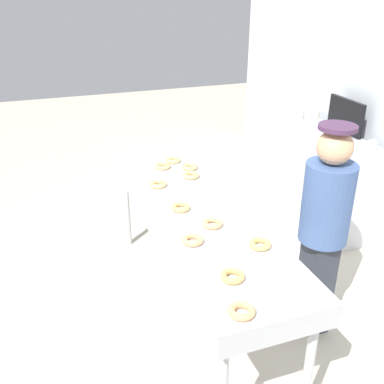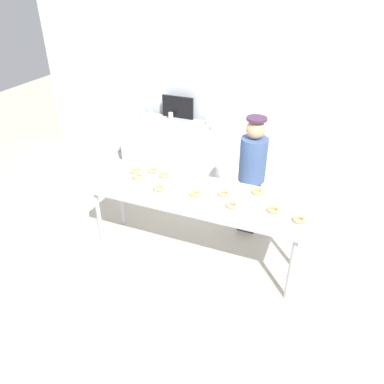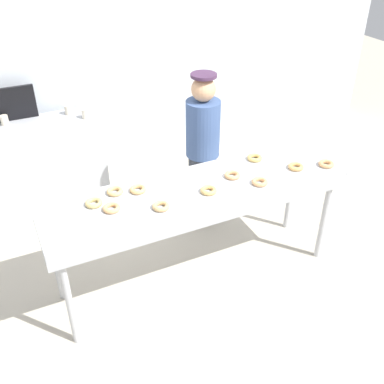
# 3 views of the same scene
# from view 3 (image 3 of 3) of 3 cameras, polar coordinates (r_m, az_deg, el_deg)

# --- Properties ---
(ground_plane) EXTENTS (16.00, 16.00, 0.00)m
(ground_plane) POSITION_cam_3_polar(r_m,az_deg,el_deg) (4.36, 0.63, -10.50)
(ground_plane) COLOR beige
(back_wall) EXTENTS (8.00, 0.12, 2.91)m
(back_wall) POSITION_cam_3_polar(r_m,az_deg,el_deg) (5.68, -10.65, 16.71)
(back_wall) COLOR silver
(back_wall) RESTS_ON ground
(fryer_conveyor) EXTENTS (2.63, 0.69, 1.00)m
(fryer_conveyor) POSITION_cam_3_polar(r_m,az_deg,el_deg) (3.79, 0.71, -0.37)
(fryer_conveyor) COLOR #B7BABF
(fryer_conveyor) RESTS_ON ground
(glazed_donut_0) EXTENTS (0.19, 0.19, 0.04)m
(glazed_donut_0) POSITION_cam_3_polar(r_m,az_deg,el_deg) (3.71, -9.78, 0.10)
(glazed_donut_0) COLOR #E0B36E
(glazed_donut_0) RESTS_ON fryer_conveyor
(glazed_donut_1) EXTENTS (0.19, 0.19, 0.04)m
(glazed_donut_1) POSITION_cam_3_polar(r_m,az_deg,el_deg) (4.18, 7.98, 4.33)
(glazed_donut_1) COLOR #E3B761
(glazed_donut_1) RESTS_ON fryer_conveyor
(glazed_donut_2) EXTENTS (0.19, 0.19, 0.04)m
(glazed_donut_2) POSITION_cam_3_polar(r_m,az_deg,el_deg) (4.10, 13.08, 3.16)
(glazed_donut_2) COLOR #E8AB60
(glazed_donut_2) RESTS_ON fryer_conveyor
(glazed_donut_3) EXTENTS (0.16, 0.16, 0.04)m
(glazed_donut_3) POSITION_cam_3_polar(r_m,az_deg,el_deg) (3.48, -3.98, -1.82)
(glazed_donut_3) COLOR #DFAF6E
(glazed_donut_3) RESTS_ON fryer_conveyor
(glazed_donut_4) EXTENTS (0.19, 0.19, 0.04)m
(glazed_donut_4) POSITION_cam_3_polar(r_m,az_deg,el_deg) (3.67, 2.13, 0.22)
(glazed_donut_4) COLOR #E6B665
(glazed_donut_4) RESTS_ON fryer_conveyor
(glazed_donut_5) EXTENTS (0.19, 0.19, 0.04)m
(glazed_donut_5) POSITION_cam_3_polar(r_m,az_deg,el_deg) (4.22, 16.72, 3.45)
(glazed_donut_5) COLOR #EEAD6E
(glazed_donut_5) RESTS_ON fryer_conveyor
(glazed_donut_6) EXTENTS (0.19, 0.19, 0.04)m
(glazed_donut_6) POSITION_cam_3_polar(r_m,az_deg,el_deg) (3.51, -10.21, -2.02)
(glazed_donut_6) COLOR #EAAD6C
(glazed_donut_6) RESTS_ON fryer_conveyor
(glazed_donut_7) EXTENTS (0.19, 0.19, 0.04)m
(glazed_donut_7) POSITION_cam_3_polar(r_m,az_deg,el_deg) (3.70, -6.91, 0.34)
(glazed_donut_7) COLOR #E8B26B
(glazed_donut_7) RESTS_ON fryer_conveyor
(glazed_donut_8) EXTENTS (0.19, 0.19, 0.04)m
(glazed_donut_8) POSITION_cam_3_polar(r_m,az_deg,el_deg) (3.82, 8.62, 1.29)
(glazed_donut_8) COLOR #EEAC6E
(glazed_donut_8) RESTS_ON fryer_conveyor
(glazed_donut_9) EXTENTS (0.18, 0.18, 0.04)m
(glazed_donut_9) POSITION_cam_3_polar(r_m,az_deg,el_deg) (3.88, 5.15, 2.16)
(glazed_donut_9) COLOR #EFAC6C
(glazed_donut_9) RESTS_ON fryer_conveyor
(glazed_donut_10) EXTENTS (0.19, 0.19, 0.04)m
(glazed_donut_10) POSITION_cam_3_polar(r_m,az_deg,el_deg) (3.60, -12.40, -1.37)
(glazed_donut_10) COLOR #DCBC6E
(glazed_donut_10) RESTS_ON fryer_conveyor
(worker_baker) EXTENTS (0.35, 0.35, 1.65)m
(worker_baker) POSITION_cam_3_polar(r_m,az_deg,el_deg) (4.59, 1.38, 6.45)
(worker_baker) COLOR #2A2F38
(worker_baker) RESTS_ON ground
(prep_counter) EXTENTS (1.78, 0.57, 0.94)m
(prep_counter) POSITION_cam_3_polar(r_m,az_deg,el_deg) (5.46, -20.54, 3.17)
(prep_counter) COLOR #B7BABF
(prep_counter) RESTS_ON ground
(paper_cup_1) EXTENTS (0.09, 0.09, 0.11)m
(paper_cup_1) POSITION_cam_3_polar(r_m,az_deg,el_deg) (5.25, -13.41, 9.67)
(paper_cup_1) COLOR beige
(paper_cup_1) RESTS_ON prep_counter
(paper_cup_2) EXTENTS (0.09, 0.09, 0.11)m
(paper_cup_2) POSITION_cam_3_polar(r_m,az_deg,el_deg) (5.40, -15.47, 10.06)
(paper_cup_2) COLOR beige
(paper_cup_2) RESTS_ON prep_counter
(paper_cup_4) EXTENTS (0.09, 0.09, 0.11)m
(paper_cup_4) POSITION_cam_3_polar(r_m,az_deg,el_deg) (5.35, -22.78, 8.43)
(paper_cup_4) COLOR beige
(paper_cup_4) RESTS_ON prep_counter
(menu_display) EXTENTS (0.56, 0.04, 0.37)m
(menu_display) POSITION_cam_3_polar(r_m,az_deg,el_deg) (5.40, -22.25, 10.31)
(menu_display) COLOR black
(menu_display) RESTS_ON prep_counter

